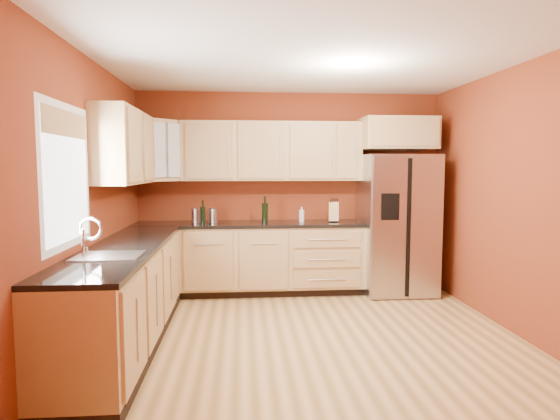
# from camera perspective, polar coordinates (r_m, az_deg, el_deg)

# --- Properties ---
(floor) EXTENTS (4.00, 4.00, 0.00)m
(floor) POSITION_cam_1_polar(r_m,az_deg,el_deg) (4.56, 3.84, -15.55)
(floor) COLOR olive
(floor) RESTS_ON ground
(ceiling) EXTENTS (4.00, 4.00, 0.00)m
(ceiling) POSITION_cam_1_polar(r_m,az_deg,el_deg) (4.38, 4.06, 18.16)
(ceiling) COLOR silver
(ceiling) RESTS_ON wall_back
(wall_back) EXTENTS (4.00, 0.04, 2.60)m
(wall_back) POSITION_cam_1_polar(r_m,az_deg,el_deg) (6.26, 1.21, 2.29)
(wall_back) COLOR maroon
(wall_back) RESTS_ON floor
(wall_front) EXTENTS (4.00, 0.04, 2.60)m
(wall_front) POSITION_cam_1_polar(r_m,az_deg,el_deg) (2.33, 11.31, -2.67)
(wall_front) COLOR maroon
(wall_front) RESTS_ON floor
(wall_left) EXTENTS (0.04, 4.00, 2.60)m
(wall_left) POSITION_cam_1_polar(r_m,az_deg,el_deg) (4.45, -22.47, 0.72)
(wall_left) COLOR maroon
(wall_left) RESTS_ON floor
(wall_right) EXTENTS (0.04, 4.00, 2.60)m
(wall_right) POSITION_cam_1_polar(r_m,az_deg,el_deg) (4.99, 27.31, 0.98)
(wall_right) COLOR maroon
(wall_right) RESTS_ON floor
(base_cabinets_back) EXTENTS (2.90, 0.60, 0.88)m
(base_cabinets_back) POSITION_cam_1_polar(r_m,az_deg,el_deg) (6.04, -3.74, -6.06)
(base_cabinets_back) COLOR tan
(base_cabinets_back) RESTS_ON floor
(base_cabinets_left) EXTENTS (0.60, 2.80, 0.88)m
(base_cabinets_left) POSITION_cam_1_polar(r_m,az_deg,el_deg) (4.51, -18.40, -10.20)
(base_cabinets_left) COLOR tan
(base_cabinets_left) RESTS_ON floor
(countertop_back) EXTENTS (2.90, 0.62, 0.04)m
(countertop_back) POSITION_cam_1_polar(r_m,az_deg,el_deg) (5.95, -3.77, -1.73)
(countertop_back) COLOR black
(countertop_back) RESTS_ON base_cabinets_back
(countertop_left) EXTENTS (0.62, 2.80, 0.04)m
(countertop_left) POSITION_cam_1_polar(r_m,az_deg,el_deg) (4.41, -18.44, -4.42)
(countertop_left) COLOR black
(countertop_left) RESTS_ON base_cabinets_left
(upper_cabinets_back) EXTENTS (2.30, 0.33, 0.75)m
(upper_cabinets_back) POSITION_cam_1_polar(r_m,az_deg,el_deg) (6.07, -0.99, 7.16)
(upper_cabinets_back) COLOR tan
(upper_cabinets_back) RESTS_ON wall_back
(upper_cabinets_left) EXTENTS (0.33, 1.35, 0.75)m
(upper_cabinets_left) POSITION_cam_1_polar(r_m,az_deg,el_deg) (5.09, -18.39, 7.28)
(upper_cabinets_left) COLOR tan
(upper_cabinets_left) RESTS_ON wall_left
(corner_upper_cabinet) EXTENTS (0.67, 0.67, 0.75)m
(corner_upper_cabinet) POSITION_cam_1_polar(r_m,az_deg,el_deg) (5.98, -14.69, 7.02)
(corner_upper_cabinet) COLOR tan
(corner_upper_cabinet) RESTS_ON wall_back
(over_fridge_cabinet) EXTENTS (0.92, 0.60, 0.40)m
(over_fridge_cabinet) POSITION_cam_1_polar(r_m,az_deg,el_deg) (6.26, 14.05, 9.01)
(over_fridge_cabinet) COLOR tan
(over_fridge_cabinet) RESTS_ON wall_back
(refrigerator) EXTENTS (0.90, 0.75, 1.78)m
(refrigerator) POSITION_cam_1_polar(r_m,az_deg,el_deg) (6.22, 14.04, -1.67)
(refrigerator) COLOR #B4B4B9
(refrigerator) RESTS_ON floor
(window) EXTENTS (0.03, 0.90, 1.00)m
(window) POSITION_cam_1_polar(r_m,az_deg,el_deg) (3.96, -24.53, 3.78)
(window) COLOR white
(window) RESTS_ON wall_left
(sink_faucet) EXTENTS (0.50, 0.42, 0.30)m
(sink_faucet) POSITION_cam_1_polar(r_m,az_deg,el_deg) (3.90, -20.25, -3.16)
(sink_faucet) COLOR silver
(sink_faucet) RESTS_ON countertop_left
(canister_left) EXTENTS (0.15, 0.15, 0.18)m
(canister_left) POSITION_cam_1_polar(r_m,az_deg,el_deg) (5.96, -8.13, -0.69)
(canister_left) COLOR #B4B4B9
(canister_left) RESTS_ON countertop_back
(canister_right) EXTENTS (0.13, 0.13, 0.18)m
(canister_right) POSITION_cam_1_polar(r_m,az_deg,el_deg) (6.00, -10.21, -0.70)
(canister_right) COLOR #B4B4B9
(canister_right) RESTS_ON countertop_back
(wine_bottle_a) EXTENTS (0.08, 0.08, 0.29)m
(wine_bottle_a) POSITION_cam_1_polar(r_m,az_deg,el_deg) (5.88, -9.39, -0.24)
(wine_bottle_a) COLOR black
(wine_bottle_a) RESTS_ON countertop_back
(wine_bottle_b) EXTENTS (0.10, 0.10, 0.34)m
(wine_bottle_b) POSITION_cam_1_polar(r_m,az_deg,el_deg) (5.92, -1.84, 0.10)
(wine_bottle_b) COLOR black
(wine_bottle_b) RESTS_ON countertop_back
(knife_block) EXTENTS (0.14, 0.13, 0.25)m
(knife_block) POSITION_cam_1_polar(r_m,az_deg,el_deg) (6.08, 6.56, -0.24)
(knife_block) COLOR tan
(knife_block) RESTS_ON countertop_back
(soap_dispenser) EXTENTS (0.07, 0.07, 0.19)m
(soap_dispenser) POSITION_cam_1_polar(r_m,az_deg,el_deg) (6.01, 2.66, -0.54)
(soap_dispenser) COLOR silver
(soap_dispenser) RESTS_ON countertop_back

